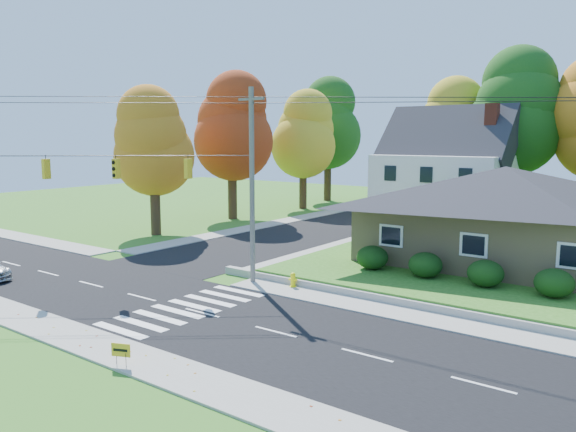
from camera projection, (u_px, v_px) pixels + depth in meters
name	position (u px, v px, depth m)	size (l,w,h in m)	color
ground	(202.00, 313.00, 24.15)	(120.00, 120.00, 0.00)	#3D7923
road_main	(202.00, 313.00, 24.14)	(90.00, 8.00, 0.02)	black
road_cross	(348.00, 223.00, 49.57)	(8.00, 44.00, 0.02)	black
sidewalk_north	(273.00, 288.00, 28.13)	(90.00, 2.00, 0.08)	#9C9A90
sidewalk_south	(103.00, 347.00, 20.15)	(90.00, 2.00, 0.08)	#9C9A90
ranch_house	(504.00, 213.00, 31.75)	(14.60, 10.60, 5.40)	tan
colonial_house	(446.00, 173.00, 45.81)	(10.40, 8.40, 9.60)	silver
hedge_row	(454.00, 269.00, 27.40)	(10.70, 1.70, 1.27)	#163A10
traffic_infrastructure	(219.00, 192.00, 24.60)	(38.10, 10.66, 10.00)	#666059
tree_lot_0	(450.00, 129.00, 51.27)	(6.72, 6.72, 12.51)	#3F2A19
tree_lot_1	(517.00, 112.00, 46.77)	(7.84, 7.84, 14.60)	#3F2A19
tree_west_0	(153.00, 142.00, 42.70)	(6.16, 6.16, 11.47)	#3F2A19
tree_west_1	(232.00, 127.00, 51.08)	(7.28, 7.28, 13.56)	#3F2A19
tree_west_2	(303.00, 134.00, 58.56)	(6.72, 6.72, 12.51)	#3F2A19
tree_west_3	(328.00, 124.00, 65.93)	(7.84, 7.84, 14.60)	#3F2A19
white_car	(377.00, 205.00, 55.74)	(1.75, 5.01, 1.65)	white
fire_hydrant	(293.00, 281.00, 28.10)	(0.46, 0.36, 0.81)	#FEEF0A
yard_sign	(121.00, 351.00, 18.33)	(0.63, 0.29, 0.84)	black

